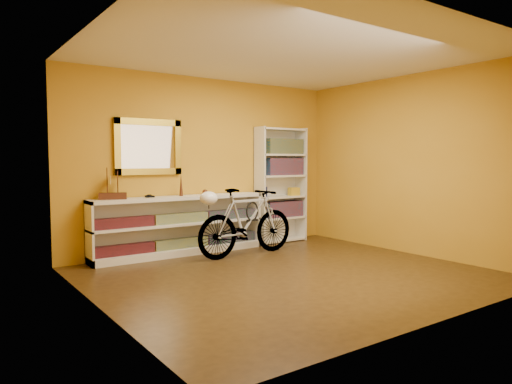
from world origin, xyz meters
TOP-DOWN VIEW (x-y plane):
  - floor at (0.00, 0.00)m, footprint 4.50×4.00m
  - ceiling at (0.00, 0.00)m, footprint 4.50×4.00m
  - back_wall at (0.00, 2.00)m, footprint 4.50×0.01m
  - left_wall at (-2.25, 0.00)m, footprint 0.01×4.00m
  - right_wall at (2.25, 0.00)m, footprint 0.01×4.00m
  - gilt_mirror at (-0.95, 1.97)m, footprint 0.98×0.06m
  - wall_socket at (0.90, 1.99)m, footprint 0.09×0.02m
  - console_unit at (-0.55, 1.81)m, footprint 2.60×0.35m
  - cd_row_lower at (-0.55, 1.79)m, footprint 2.50×0.13m
  - cd_row_upper at (-0.55, 1.79)m, footprint 2.50×0.13m
  - model_ship at (-1.52, 1.81)m, footprint 0.38×0.24m
  - toy_car at (-1.00, 1.81)m, footprint 0.00×0.00m
  - bronze_ornament at (-0.53, 1.81)m, footprint 0.06×0.06m
  - decorative_orb at (-0.14, 1.81)m, footprint 0.08×0.08m
  - bookcase at (1.31, 1.84)m, footprint 0.90×0.30m
  - book_row_a at (1.36, 1.84)m, footprint 0.70×0.22m
  - book_row_b at (1.36, 1.84)m, footprint 0.70×0.22m
  - book_row_c at (1.36, 1.84)m, footprint 0.70×0.22m
  - travel_mug at (0.97, 1.82)m, footprint 0.07×0.07m
  - red_tin at (1.11, 1.87)m, footprint 0.17×0.17m
  - yellow_bag at (1.56, 1.80)m, footprint 0.19×0.14m
  - bicycle at (0.20, 1.21)m, footprint 0.50×1.67m
  - helmet at (-0.43, 1.18)m, footprint 0.25×0.23m
  - u_lock at (0.29, 1.21)m, footprint 0.21×0.02m

SIDE VIEW (x-z plane):
  - floor at x=0.00m, z-range -0.01..0.00m
  - cd_row_lower at x=-0.55m, z-range 0.10..0.24m
  - wall_socket at x=0.90m, z-range 0.21..0.29m
  - console_unit at x=-0.55m, z-range 0.00..0.85m
  - bicycle at x=0.20m, z-range 0.00..0.97m
  - cd_row_upper at x=-0.55m, z-range 0.47..0.60m
  - book_row_a at x=1.36m, z-range 0.42..0.68m
  - u_lock at x=0.29m, z-range 0.53..0.74m
  - yellow_bag at x=1.56m, z-range 0.77..0.90m
  - travel_mug at x=0.97m, z-range 0.77..0.93m
  - toy_car at x=-1.00m, z-range 0.85..0.85m
  - helmet at x=-0.43m, z-range 0.76..0.95m
  - decorative_orb at x=-0.14m, z-range 0.85..0.93m
  - bookcase at x=1.31m, z-range 0.00..1.90m
  - bronze_ornament at x=-0.53m, z-range 0.85..1.18m
  - model_ship at x=-1.52m, z-range 0.85..1.27m
  - book_row_b at x=1.36m, z-range 1.11..1.40m
  - back_wall at x=0.00m, z-range 0.00..2.60m
  - left_wall at x=-2.25m, z-range 0.00..2.60m
  - right_wall at x=2.25m, z-range 0.00..2.60m
  - gilt_mirror at x=-0.95m, z-range 1.16..1.94m
  - red_tin at x=1.11m, z-range 1.46..1.66m
  - book_row_c at x=1.36m, z-range 1.46..1.71m
  - ceiling at x=0.00m, z-range 2.60..2.61m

